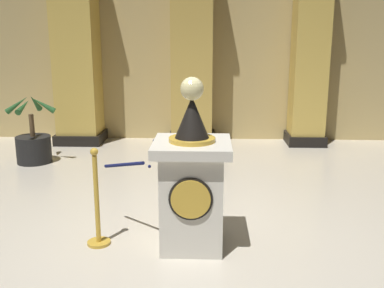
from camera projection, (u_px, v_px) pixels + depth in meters
ground_plane at (177, 235)px, 4.90m from camera, size 11.16×11.16×0.00m
back_wall at (193, 43)px, 9.04m from camera, size 11.16×0.16×3.89m
pedestal_clock at (192, 183)px, 4.51m from camera, size 0.76×0.76×1.73m
stanchion_near at (194, 182)px, 5.53m from camera, size 0.24×0.24×1.04m
stanchion_far at (97, 211)px, 4.61m from camera, size 0.24×0.24×1.03m
velvet_rope at (149, 159)px, 4.97m from camera, size 1.00×1.00×0.22m
column_left at (77, 48)px, 8.73m from camera, size 0.94×0.94×3.74m
column_right at (310, 48)px, 8.56m from camera, size 0.76×0.76×3.74m
column_centre_rear at (192, 48)px, 8.65m from camera, size 0.93×0.93×3.74m
potted_palm_left at (33, 145)px, 7.61m from camera, size 0.84×0.84×1.16m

